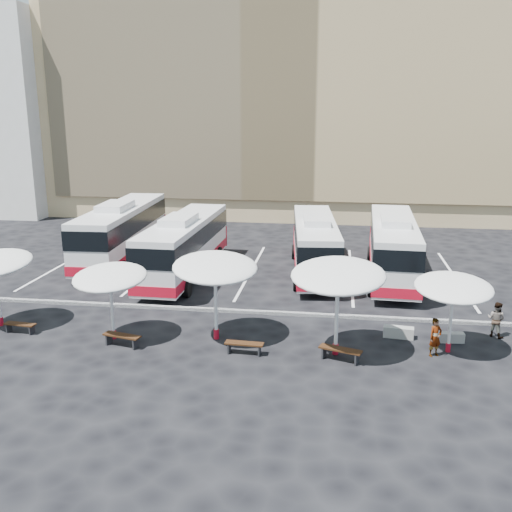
# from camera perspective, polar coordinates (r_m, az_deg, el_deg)

# --- Properties ---
(ground) EXTENTS (120.00, 120.00, 0.00)m
(ground) POSITION_cam_1_polar(r_m,az_deg,el_deg) (27.22, -3.00, -5.98)
(ground) COLOR black
(ground) RESTS_ON ground
(sandstone_building) EXTENTS (42.00, 18.25, 29.60)m
(sandstone_building) POSITION_cam_1_polar(r_m,az_deg,el_deg) (57.20, 3.26, 17.54)
(sandstone_building) COLOR tan
(sandstone_building) RESTS_ON ground
(curb_divider) EXTENTS (34.00, 0.25, 0.15)m
(curb_divider) POSITION_cam_1_polar(r_m,az_deg,el_deg) (27.66, -2.80, -5.47)
(curb_divider) COLOR black
(curb_divider) RESTS_ON ground
(bay_lines) EXTENTS (24.15, 12.00, 0.01)m
(bay_lines) POSITION_cam_1_polar(r_m,az_deg,el_deg) (34.72, -0.46, -1.42)
(bay_lines) COLOR white
(bay_lines) RESTS_ON ground
(bus_0) EXTENTS (3.25, 12.34, 3.88)m
(bus_0) POSITION_cam_1_polar(r_m,az_deg,el_deg) (37.79, -13.24, 2.59)
(bus_0) COLOR silver
(bus_0) RESTS_ON ground
(bus_1) EXTENTS (2.93, 11.74, 3.71)m
(bus_1) POSITION_cam_1_polar(r_m,az_deg,el_deg) (33.46, -7.15, 1.20)
(bus_1) COLOR silver
(bus_1) RESTS_ON ground
(bus_2) EXTENTS (3.36, 11.29, 3.53)m
(bus_2) POSITION_cam_1_polar(r_m,az_deg,el_deg) (34.08, 5.90, 1.32)
(bus_2) COLOR silver
(bus_2) RESTS_ON ground
(bus_3) EXTENTS (3.09, 11.75, 3.70)m
(bus_3) POSITION_cam_1_polar(r_m,az_deg,el_deg) (33.86, 13.53, 1.06)
(bus_3) COLOR silver
(bus_3) RESTS_ON ground
(sunshade_1) EXTENTS (3.07, 3.11, 3.21)m
(sunshade_1) POSITION_cam_1_polar(r_m,az_deg,el_deg) (24.43, -14.40, -2.08)
(sunshade_1) COLOR silver
(sunshade_1) RESTS_ON ground
(sunshade_2) EXTENTS (4.64, 4.67, 3.70)m
(sunshade_2) POSITION_cam_1_polar(r_m,az_deg,el_deg) (23.61, -4.11, -1.17)
(sunshade_2) COLOR silver
(sunshade_2) RESTS_ON ground
(sunshade_3) EXTENTS (4.13, 4.17, 3.85)m
(sunshade_3) POSITION_cam_1_polar(r_m,az_deg,el_deg) (22.21, 8.22, -1.96)
(sunshade_3) COLOR silver
(sunshade_3) RESTS_ON ground
(sunshade_4) EXTENTS (3.11, 3.15, 3.18)m
(sunshade_4) POSITION_cam_1_polar(r_m,az_deg,el_deg) (23.70, 19.15, -3.03)
(sunshade_4) COLOR silver
(sunshade_4) RESTS_ON ground
(wood_bench_0) EXTENTS (1.45, 0.51, 0.44)m
(wood_bench_0) POSITION_cam_1_polar(r_m,az_deg,el_deg) (27.11, -22.53, -6.45)
(wood_bench_0) COLOR black
(wood_bench_0) RESTS_ON ground
(wood_bench_1) EXTENTS (1.68, 0.79, 0.50)m
(wood_bench_1) POSITION_cam_1_polar(r_m,az_deg,el_deg) (24.34, -13.25, -7.93)
(wood_bench_1) COLOR black
(wood_bench_1) RESTS_ON ground
(wood_bench_2) EXTENTS (1.57, 0.49, 0.48)m
(wood_bench_2) POSITION_cam_1_polar(r_m,az_deg,el_deg) (23.00, -1.19, -8.92)
(wood_bench_2) COLOR black
(wood_bench_2) RESTS_ON ground
(wood_bench_3) EXTENTS (1.72, 0.96, 0.51)m
(wood_bench_3) POSITION_cam_1_polar(r_m,az_deg,el_deg) (22.63, 8.44, -9.42)
(wood_bench_3) COLOR black
(wood_bench_3) RESTS_ON ground
(conc_bench_0) EXTENTS (1.31, 0.57, 0.48)m
(conc_bench_0) POSITION_cam_1_polar(r_m,az_deg,el_deg) (25.36, 14.05, -7.40)
(conc_bench_0) COLOR gray
(conc_bench_0) RESTS_ON ground
(conc_bench_1) EXTENTS (1.13, 0.47, 0.41)m
(conc_bench_1) POSITION_cam_1_polar(r_m,az_deg,el_deg) (25.52, 18.87, -7.70)
(conc_bench_1) COLOR gray
(conc_bench_1) RESTS_ON ground
(passenger_0) EXTENTS (0.68, 0.62, 1.56)m
(passenger_0) POSITION_cam_1_polar(r_m,az_deg,el_deg) (23.75, 17.49, -7.76)
(passenger_0) COLOR black
(passenger_0) RESTS_ON ground
(passenger_1) EXTENTS (0.96, 0.93, 1.56)m
(passenger_1) POSITION_cam_1_polar(r_m,az_deg,el_deg) (26.58, 22.95, -5.88)
(passenger_1) COLOR black
(passenger_1) RESTS_ON ground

